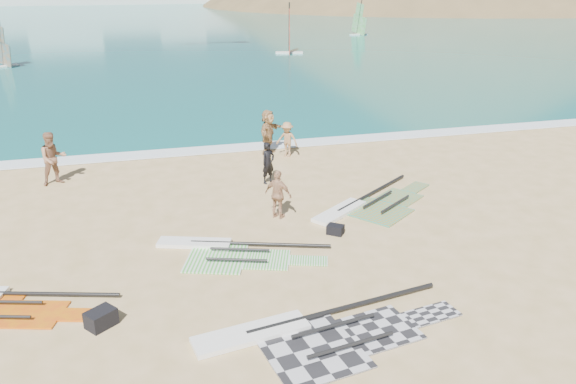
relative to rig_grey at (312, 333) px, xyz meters
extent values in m
plane|color=#DBB480|center=(0.05, 1.96, -0.05)|extent=(300.00, 300.00, 0.00)
cube|color=#0D5C5A|center=(0.05, 133.96, -0.05)|extent=(300.00, 240.00, 0.06)
cube|color=white|center=(0.05, 14.26, -0.05)|extent=(300.00, 1.20, 0.04)
cone|color=olive|center=(85.05, 131.96, -0.05)|extent=(143.00, 143.00, 45.00)
cone|color=olive|center=(120.05, 141.96, -0.05)|extent=(70.00, 70.00, 28.00)
cube|color=#252427|center=(-0.18, -0.49, -0.03)|extent=(2.25, 2.43, 0.04)
cube|color=#252427|center=(1.50, -0.21, -0.03)|extent=(1.70, 1.62, 0.04)
cube|color=#252427|center=(2.88, 0.01, -0.03)|extent=(1.37, 0.84, 0.04)
cylinder|color=black|center=(1.03, 0.68, 0.05)|extent=(4.87, 0.92, 0.12)
cylinder|color=black|center=(0.49, 0.00, 0.11)|extent=(2.02, 0.42, 0.09)
cylinder|color=black|center=(0.62, -0.74, 0.11)|extent=(2.02, 0.42, 0.09)
cube|color=white|center=(-1.29, 0.30, 0.01)|extent=(2.65, 1.11, 0.12)
cube|color=green|center=(-1.52, 4.03, -0.03)|extent=(2.06, 2.17, 0.04)
cube|color=green|center=(-0.19, 3.59, -0.03)|extent=(1.53, 1.47, 0.04)
cube|color=green|center=(0.89, 3.22, -0.03)|extent=(1.17, 0.83, 0.04)
cylinder|color=black|center=(-0.18, 4.42, 0.05)|extent=(3.85, 1.38, 0.10)
cylinder|color=black|center=(-0.84, 4.13, 0.11)|extent=(1.60, 0.60, 0.07)
cylinder|color=black|center=(-1.03, 3.55, 0.11)|extent=(1.60, 0.60, 0.07)
cube|color=white|center=(-2.01, 5.03, 0.01)|extent=(2.18, 1.21, 0.12)
cube|color=orange|center=(4.06, 5.95, -0.03)|extent=(2.55, 2.59, 0.04)
cube|color=orange|center=(5.31, 6.86, -0.03)|extent=(1.84, 1.82, 0.04)
cube|color=orange|center=(6.32, 7.61, -0.03)|extent=(1.28, 1.15, 0.04)
cylinder|color=black|center=(4.56, 7.39, 0.05)|extent=(3.65, 2.72, 0.11)
cylinder|color=black|center=(4.40, 6.62, 0.11)|extent=(1.53, 1.15, 0.08)
cylinder|color=black|center=(4.80, 6.08, 0.11)|extent=(1.53, 1.15, 0.08)
cube|color=white|center=(2.84, 6.13, 0.01)|extent=(2.24, 1.88, 0.12)
cube|color=red|center=(-5.92, 2.36, -0.03)|extent=(1.47, 1.41, 0.04)
cube|color=red|center=(-4.85, 2.05, -0.03)|extent=(1.13, 0.79, 0.04)
cylinder|color=black|center=(-5.95, 3.18, 0.05)|extent=(3.81, 1.21, 0.09)
cylinder|color=black|center=(-6.58, 2.87, 0.11)|extent=(1.58, 0.53, 0.07)
cube|color=black|center=(-4.44, 1.53, 0.15)|extent=(0.77, 0.74, 0.40)
cube|color=black|center=(2.19, 4.69, 0.09)|extent=(0.59, 0.56, 0.29)
imported|color=black|center=(1.25, 9.57, 0.73)|extent=(0.68, 0.61, 1.57)
imported|color=#9B6B4F|center=(-6.45, 11.52, 0.94)|extent=(1.17, 1.05, 1.99)
imported|color=#A0764D|center=(2.78, 12.59, 0.70)|extent=(1.11, 1.04, 1.51)
imported|color=tan|center=(0.82, 6.32, 0.75)|extent=(0.95, 0.93, 1.60)
imported|color=#A88051|center=(2.09, 13.18, 0.92)|extent=(1.53, 1.80, 1.95)
cube|color=white|center=(-13.84, 42.75, 0.04)|extent=(2.04, 1.75, 0.12)
cube|color=#D65C0C|center=(-13.84, 42.75, 1.06)|extent=(1.59, 2.09, 2.29)
cube|color=#D65C0C|center=(-13.84, 42.75, 2.63)|extent=(0.92, 1.19, 1.59)
cylinder|color=black|center=(-13.84, 42.75, 1.94)|extent=(0.50, 0.63, 3.63)
cube|color=white|center=(11.59, 45.02, 0.06)|extent=(2.79, 1.38, 0.16)
cube|color=red|center=(11.59, 45.02, 1.37)|extent=(0.82, 3.22, 2.93)
cube|color=red|center=(11.59, 45.02, 3.38)|extent=(0.49, 1.82, 2.03)
cylinder|color=black|center=(11.59, 45.02, 2.48)|extent=(0.32, 0.93, 4.65)
cube|color=white|center=(24.94, 60.16, 0.05)|extent=(2.53, 1.39, 0.14)
cube|color=green|center=(24.94, 60.16, 1.23)|extent=(0.93, 2.86, 2.65)
cube|color=green|center=(24.94, 60.16, 3.06)|extent=(0.55, 1.62, 1.84)
cylinder|color=black|center=(24.94, 60.16, 2.25)|extent=(0.34, 0.83, 4.20)
camera|label=1|loc=(-3.15, -9.77, 7.27)|focal=35.00mm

